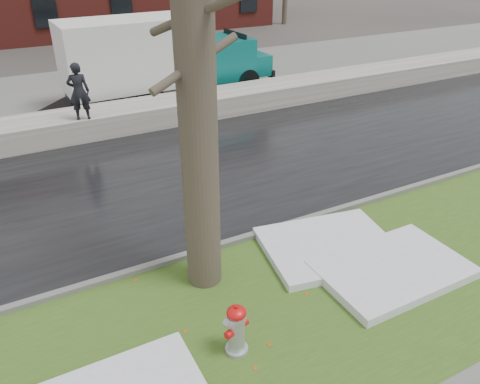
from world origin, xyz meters
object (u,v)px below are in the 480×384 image
tree (195,69)px  box_truck (157,57)px  worker (79,91)px  fire_hydrant (236,327)px

tree → box_truck: tree is taller
tree → worker: (-0.54, 7.86, -2.35)m
tree → worker: size_ratio=4.51×
tree → fire_hydrant: bearing=-98.8°
fire_hydrant → tree: bearing=61.1°
fire_hydrant → box_truck: box_truck is taller
fire_hydrant → worker: size_ratio=0.53×
worker → fire_hydrant: bearing=104.1°
fire_hydrant → worker: (-0.26, 9.69, 1.09)m
tree → worker: 8.22m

